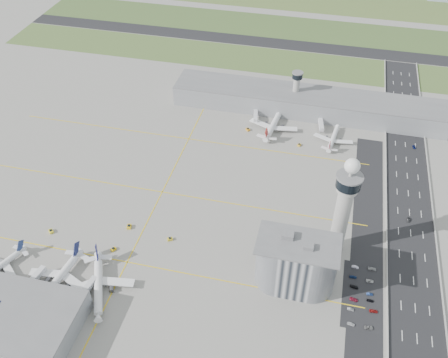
% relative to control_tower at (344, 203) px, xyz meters
% --- Properties ---
extents(ground, '(1000.00, 1000.00, 0.00)m').
position_rel_control_tower_xyz_m(ground, '(-72.00, -8.00, -35.04)').
color(ground, gray).
extents(grass_strip_0, '(480.00, 50.00, 0.08)m').
position_rel_control_tower_xyz_m(grass_strip_0, '(-92.00, 217.00, -35.00)').
color(grass_strip_0, '#4B622E').
rests_on(grass_strip_0, ground).
extents(grass_strip_1, '(480.00, 60.00, 0.08)m').
position_rel_control_tower_xyz_m(grass_strip_1, '(-92.00, 292.00, -35.00)').
color(grass_strip_1, '#3D5427').
rests_on(grass_strip_1, ground).
extents(runway, '(480.00, 22.00, 0.10)m').
position_rel_control_tower_xyz_m(runway, '(-92.00, 254.00, -34.98)').
color(runway, black).
rests_on(runway, ground).
extents(highway, '(28.00, 500.00, 0.10)m').
position_rel_control_tower_xyz_m(highway, '(43.00, -8.00, -34.99)').
color(highway, black).
rests_on(highway, ground).
extents(barrier_left, '(0.60, 500.00, 1.20)m').
position_rel_control_tower_xyz_m(barrier_left, '(29.00, -8.00, -34.44)').
color(barrier_left, '#9E9E99').
rests_on(barrier_left, ground).
extents(barrier_right, '(0.60, 500.00, 1.20)m').
position_rel_control_tower_xyz_m(barrier_right, '(57.00, -8.00, -34.44)').
color(barrier_right, '#9E9E99').
rests_on(barrier_right, ground).
extents(landside_road, '(18.00, 260.00, 0.08)m').
position_rel_control_tower_xyz_m(landside_road, '(18.00, -18.00, -35.00)').
color(landside_road, black).
rests_on(landside_road, ground).
extents(parking_lot, '(20.00, 44.00, 0.10)m').
position_rel_control_tower_xyz_m(parking_lot, '(16.00, -30.00, -34.99)').
color(parking_lot, black).
rests_on(parking_lot, ground).
extents(taxiway_line_h_0, '(260.00, 0.60, 0.01)m').
position_rel_control_tower_xyz_m(taxiway_line_h_0, '(-112.00, -38.00, -35.04)').
color(taxiway_line_h_0, yellow).
rests_on(taxiway_line_h_0, ground).
extents(taxiway_line_h_1, '(260.00, 0.60, 0.01)m').
position_rel_control_tower_xyz_m(taxiway_line_h_1, '(-112.00, 22.00, -35.04)').
color(taxiway_line_h_1, yellow).
rests_on(taxiway_line_h_1, ground).
extents(taxiway_line_h_2, '(260.00, 0.60, 0.01)m').
position_rel_control_tower_xyz_m(taxiway_line_h_2, '(-112.00, 82.00, -35.04)').
color(taxiway_line_h_2, yellow).
rests_on(taxiway_line_h_2, ground).
extents(taxiway_line_v, '(0.60, 260.00, 0.01)m').
position_rel_control_tower_xyz_m(taxiway_line_v, '(-112.00, 22.00, -35.04)').
color(taxiway_line_v, yellow).
rests_on(taxiway_line_v, ground).
extents(control_tower, '(14.00, 14.00, 64.50)m').
position_rel_control_tower_xyz_m(control_tower, '(0.00, 0.00, 0.00)').
color(control_tower, '#ADAAA5').
rests_on(control_tower, ground).
extents(secondary_tower, '(8.60, 8.60, 31.90)m').
position_rel_control_tower_xyz_m(secondary_tower, '(-42.00, 142.00, -16.24)').
color(secondary_tower, '#ADAAA5').
rests_on(secondary_tower, ground).
extents(admin_building, '(42.00, 24.00, 33.50)m').
position_rel_control_tower_xyz_m(admin_building, '(-20.01, -30.00, -19.74)').
color(admin_building, '#B2B2B7').
rests_on(admin_building, ground).
extents(terminal_pier, '(210.00, 32.00, 15.80)m').
position_rel_control_tower_xyz_m(terminal_pier, '(-32.00, 140.00, -27.14)').
color(terminal_pier, gray).
rests_on(terminal_pier, ground).
extents(airplane_near_b, '(41.62, 47.12, 11.95)m').
position_rel_control_tower_xyz_m(airplane_near_b, '(-141.90, -60.35, -29.06)').
color(airplane_near_b, white).
rests_on(airplane_near_b, ground).
extents(airplane_near_c, '(53.52, 56.90, 12.63)m').
position_rel_control_tower_xyz_m(airplane_near_c, '(-119.00, -59.78, -28.72)').
color(airplane_near_c, white).
rests_on(airplane_near_c, ground).
extents(airplane_far_a, '(42.53, 48.28, 12.33)m').
position_rel_control_tower_xyz_m(airplane_far_a, '(-53.62, 110.64, -28.88)').
color(airplane_far_a, white).
rests_on(airplane_far_a, ground).
extents(airplane_far_b, '(33.32, 37.75, 9.59)m').
position_rel_control_tower_xyz_m(airplane_far_b, '(-8.56, 104.31, -30.24)').
color(airplane_far_b, white).
rests_on(airplane_far_b, ground).
extents(jet_bridge_near_1, '(5.39, 14.31, 5.70)m').
position_rel_control_tower_xyz_m(jet_bridge_near_1, '(-155.00, -69.00, -32.19)').
color(jet_bridge_near_1, silver).
rests_on(jet_bridge_near_1, ground).
extents(jet_bridge_near_2, '(5.39, 14.31, 5.70)m').
position_rel_control_tower_xyz_m(jet_bridge_near_2, '(-125.00, -69.00, -32.19)').
color(jet_bridge_near_2, silver).
rests_on(jet_bridge_near_2, ground).
extents(jet_bridge_far_0, '(5.39, 14.31, 5.70)m').
position_rel_control_tower_xyz_m(jet_bridge_far_0, '(-70.00, 124.00, -32.19)').
color(jet_bridge_far_0, silver).
rests_on(jet_bridge_far_0, ground).
extents(jet_bridge_far_1, '(5.39, 14.31, 5.70)m').
position_rel_control_tower_xyz_m(jet_bridge_far_1, '(-20.00, 124.00, -32.19)').
color(jet_bridge_far_1, silver).
rests_on(jet_bridge_far_1, ground).
extents(tug_0, '(3.89, 3.84, 1.88)m').
position_rel_control_tower_xyz_m(tug_0, '(-164.51, -27.11, -34.10)').
color(tug_0, yellow).
rests_on(tug_0, ground).
extents(tug_1, '(3.25, 3.57, 1.71)m').
position_rel_control_tower_xyz_m(tug_1, '(-122.95, -31.50, -34.18)').
color(tug_1, '#E4B30F').
rests_on(tug_1, ground).
extents(tug_2, '(3.13, 3.93, 2.02)m').
position_rel_control_tower_xyz_m(tug_2, '(-120.88, -12.75, -34.03)').
color(tug_2, gold).
rests_on(tug_2, ground).
extents(tug_3, '(3.73, 3.36, 1.80)m').
position_rel_control_tower_xyz_m(tug_3, '(-93.96, -16.54, -34.14)').
color(tug_3, gold).
rests_on(tug_3, ground).
extents(tug_4, '(3.74, 3.81, 1.84)m').
position_rel_control_tower_xyz_m(tug_4, '(-71.79, 103.01, -34.12)').
color(tug_4, orange).
rests_on(tug_4, ground).
extents(tug_5, '(2.66, 3.24, 1.63)m').
position_rel_control_tower_xyz_m(tug_5, '(-31.91, 92.78, -34.23)').
color(tug_5, gold).
rests_on(tug_5, ground).
extents(car_lot_0, '(4.00, 2.07, 1.30)m').
position_rel_control_tower_xyz_m(car_lot_0, '(11.31, -49.54, -34.39)').
color(car_lot_0, silver).
rests_on(car_lot_0, ground).
extents(car_lot_1, '(3.53, 1.34, 1.15)m').
position_rel_control_tower_xyz_m(car_lot_1, '(10.79, -40.78, -34.47)').
color(car_lot_1, '#9C9C9C').
rests_on(car_lot_1, ground).
extents(car_lot_2, '(4.52, 2.66, 1.18)m').
position_rel_control_tower_xyz_m(car_lot_2, '(12.06, -34.36, -34.45)').
color(car_lot_2, maroon).
rests_on(car_lot_2, ground).
extents(car_lot_3, '(4.55, 2.29, 1.27)m').
position_rel_control_tower_xyz_m(car_lot_3, '(11.96, -26.07, -34.41)').
color(car_lot_3, black).
rests_on(car_lot_3, ground).
extents(car_lot_4, '(3.96, 1.82, 1.32)m').
position_rel_control_tower_xyz_m(car_lot_4, '(11.11, -19.51, -34.38)').
color(car_lot_4, navy).
rests_on(car_lot_4, ground).
extents(car_lot_5, '(3.85, 1.57, 1.24)m').
position_rel_control_tower_xyz_m(car_lot_5, '(11.91, -12.26, -34.42)').
color(car_lot_5, silver).
rests_on(car_lot_5, ground).
extents(car_lot_6, '(4.75, 2.80, 1.24)m').
position_rel_control_tower_xyz_m(car_lot_6, '(20.00, -49.60, -34.42)').
color(car_lot_6, gray).
rests_on(car_lot_6, ground).
extents(car_lot_7, '(4.43, 2.07, 1.25)m').
position_rel_control_tower_xyz_m(car_lot_7, '(22.14, -39.23, -34.42)').
color(car_lot_7, maroon).
rests_on(car_lot_7, ground).
extents(car_lot_8, '(3.67, 1.67, 1.22)m').
position_rel_control_tower_xyz_m(car_lot_8, '(20.34, -33.03, -34.43)').
color(car_lot_8, black).
rests_on(car_lot_8, ground).
extents(car_lot_9, '(3.47, 1.62, 1.10)m').
position_rel_control_tower_xyz_m(car_lot_9, '(20.13, -28.92, -34.49)').
color(car_lot_9, navy).
rests_on(car_lot_9, ground).
extents(car_lot_10, '(4.11, 1.93, 1.14)m').
position_rel_control_tower_xyz_m(car_lot_10, '(19.92, -20.12, -34.47)').
color(car_lot_10, silver).
rests_on(car_lot_10, ground).
extents(car_lot_11, '(4.64, 2.10, 1.32)m').
position_rel_control_tower_xyz_m(car_lot_11, '(21.08, -11.44, -34.38)').
color(car_lot_11, '#949596').
rests_on(car_lot_11, ground).
extents(car_hw_1, '(1.64, 3.96, 1.27)m').
position_rel_control_tower_xyz_m(car_hw_1, '(42.05, 32.57, -34.40)').
color(car_hw_1, black).
rests_on(car_hw_1, ground).
extents(car_hw_2, '(2.48, 4.25, 1.11)m').
position_rel_control_tower_xyz_m(car_hw_2, '(48.90, 109.71, -34.48)').
color(car_hw_2, '#0C1651').
rests_on(car_hw_2, ground).
extents(car_hw_4, '(1.96, 3.95, 1.29)m').
position_rel_control_tower_xyz_m(car_hw_4, '(35.26, 173.12, -34.39)').
color(car_hw_4, '#A7A8AC').
rests_on(car_hw_4, ground).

